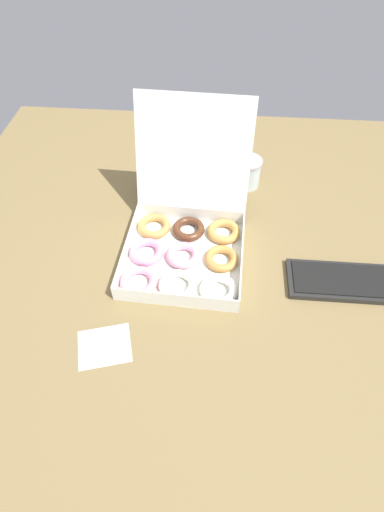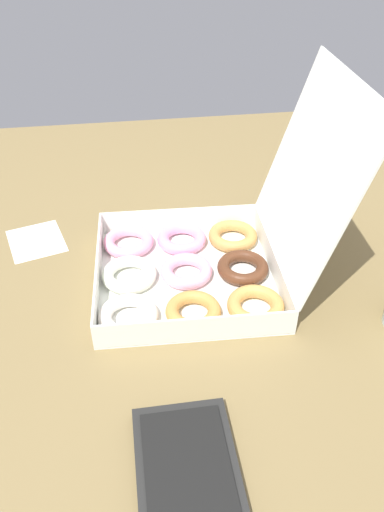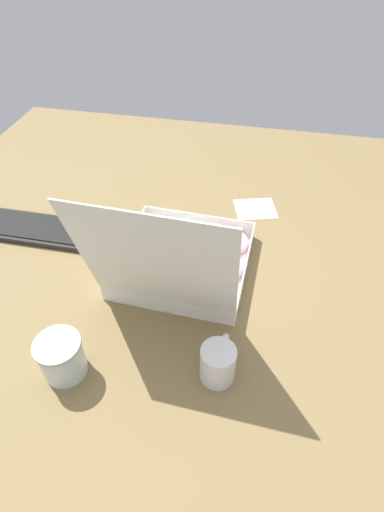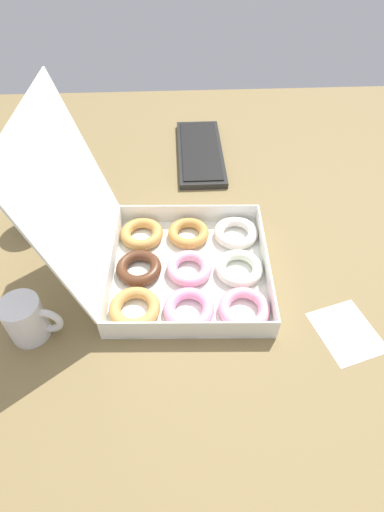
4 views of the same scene
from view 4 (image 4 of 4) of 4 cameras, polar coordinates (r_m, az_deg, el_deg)
The scene contains 6 objects.
ground_plane at distance 97.80cm, azimuth 1.02°, elevation -0.08°, with size 180.00×180.00×2.00cm, color olive.
donut_box at distance 89.77cm, azimuth -2.29°, elevation -0.62°, with size 37.99×48.47×39.82cm.
keyboard at distance 130.35cm, azimuth 1.18°, elevation 14.63°, with size 36.14×13.92×2.20cm.
coffee_mug at distance 85.43cm, azimuth -22.50°, elevation -8.31°, with size 7.86×11.57×9.65cm.
glass_jar at distance 109.28cm, azimuth -21.61°, elevation 6.50°, with size 10.24×10.24×10.47cm.
paper_napkin at distance 89.06cm, azimuth 21.20°, elevation -10.08°, with size 13.48×11.46×0.15cm, color white.
Camera 4 is at (-66.79, 5.08, 70.26)cm, focal length 28.00 mm.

